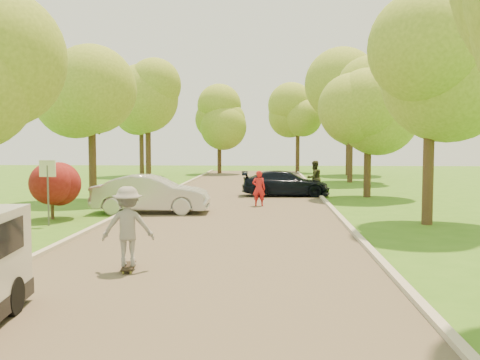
% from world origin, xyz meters
% --- Properties ---
extents(ground, '(100.00, 100.00, 0.00)m').
position_xyz_m(ground, '(0.00, 0.00, 0.00)').
color(ground, '#376E1A').
rests_on(ground, ground).
extents(road, '(8.00, 60.00, 0.01)m').
position_xyz_m(road, '(0.00, 8.00, 0.01)').
color(road, '#4C4438').
rests_on(road, ground).
extents(curb_left, '(0.18, 60.00, 0.12)m').
position_xyz_m(curb_left, '(-4.05, 8.00, 0.06)').
color(curb_left, '#B2AD9E').
rests_on(curb_left, ground).
extents(curb_right, '(0.18, 60.00, 0.12)m').
position_xyz_m(curb_right, '(4.05, 8.00, 0.06)').
color(curb_right, '#B2AD9E').
rests_on(curb_right, ground).
extents(street_sign, '(0.55, 0.06, 2.17)m').
position_xyz_m(street_sign, '(-5.80, 4.00, 1.56)').
color(street_sign, '#59595E').
rests_on(street_sign, ground).
extents(red_shrub, '(1.70, 1.70, 1.95)m').
position_xyz_m(red_shrub, '(-6.30, 5.50, 1.10)').
color(red_shrub, '#382619').
rests_on(red_shrub, ground).
extents(tree_l_midb, '(4.30, 4.20, 6.62)m').
position_xyz_m(tree_l_midb, '(-6.81, 12.00, 4.59)').
color(tree_l_midb, '#382619').
rests_on(tree_l_midb, ground).
extents(tree_l_far, '(4.92, 4.80, 7.79)m').
position_xyz_m(tree_l_far, '(-6.39, 22.00, 5.47)').
color(tree_l_far, '#382619').
rests_on(tree_l_far, ground).
extents(tree_r_mida, '(5.13, 5.00, 7.95)m').
position_xyz_m(tree_r_mida, '(7.02, 5.00, 5.54)').
color(tree_r_mida, '#382619').
rests_on(tree_r_mida, ground).
extents(tree_r_midb, '(4.51, 4.40, 7.01)m').
position_xyz_m(tree_r_midb, '(6.60, 14.00, 4.88)').
color(tree_r_midb, '#382619').
rests_on(tree_r_midb, ground).
extents(tree_r_far, '(5.33, 5.20, 8.34)m').
position_xyz_m(tree_r_far, '(7.23, 24.00, 5.83)').
color(tree_r_far, '#382619').
rests_on(tree_r_far, ground).
extents(tree_bg_a, '(5.12, 5.00, 7.72)m').
position_xyz_m(tree_bg_a, '(-8.78, 30.00, 5.31)').
color(tree_bg_a, '#382619').
rests_on(tree_bg_a, ground).
extents(tree_bg_b, '(5.12, 5.00, 7.95)m').
position_xyz_m(tree_bg_b, '(8.22, 32.00, 5.54)').
color(tree_bg_b, '#382619').
rests_on(tree_bg_b, ground).
extents(tree_bg_c, '(4.92, 4.80, 7.33)m').
position_xyz_m(tree_bg_c, '(-2.79, 34.00, 5.02)').
color(tree_bg_c, '#382619').
rests_on(tree_bg_c, ground).
extents(tree_bg_d, '(5.12, 5.00, 7.72)m').
position_xyz_m(tree_bg_d, '(4.22, 36.00, 5.31)').
color(tree_bg_d, '#382619').
rests_on(tree_bg_d, ground).
extents(silver_sedan, '(4.56, 1.70, 1.49)m').
position_xyz_m(silver_sedan, '(-3.11, 7.32, 0.74)').
color(silver_sedan, '#B4B5BA').
rests_on(silver_sedan, ground).
extents(dark_sedan, '(4.57, 2.02, 1.30)m').
position_xyz_m(dark_sedan, '(2.30, 14.21, 0.65)').
color(dark_sedan, black).
rests_on(dark_sedan, ground).
extents(longboard, '(0.37, 0.90, 0.10)m').
position_xyz_m(longboard, '(-1.51, -1.99, 0.10)').
color(longboard, black).
rests_on(longboard, ground).
extents(skateboarder, '(1.19, 0.79, 1.71)m').
position_xyz_m(skateboarder, '(-1.51, -1.99, 0.97)').
color(skateboarder, gray).
rests_on(skateboarder, longboard).
extents(person_striped, '(0.59, 0.41, 1.55)m').
position_xyz_m(person_striped, '(1.03, 9.79, 0.77)').
color(person_striped, red).
rests_on(person_striped, ground).
extents(person_olive, '(1.11, 1.04, 1.81)m').
position_xyz_m(person_olive, '(3.80, 14.64, 0.91)').
color(person_olive, '#2F311D').
rests_on(person_olive, ground).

